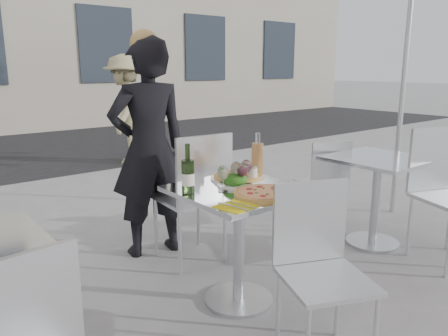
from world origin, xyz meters
TOP-DOWN VIEW (x-y plane):
  - ground at (0.00, 0.00)m, footprint 80.00×80.00m
  - street_asphalt at (0.00, 6.50)m, footprint 24.00×5.00m
  - main_table at (0.00, 0.00)m, footprint 0.72×0.72m
  - side_table_right at (1.50, 0.00)m, footprint 0.72×0.72m
  - chair_far at (0.11, 0.61)m, footprint 0.49×0.50m
  - chair_near at (-0.01, -0.63)m, footprint 0.54×0.55m
  - side_chair_rfar at (1.45, 0.49)m, footprint 0.51×0.51m
  - side_chair_rnear at (1.65, -0.47)m, footprint 0.60×0.61m
  - woman_diner at (-0.04, 1.03)m, footprint 0.68×0.51m
  - pedestrian_b at (1.36, 4.28)m, footprint 1.11×1.23m
  - pizza_near at (0.03, -0.19)m, footprint 0.36×0.36m
  - pizza_far at (0.14, 0.18)m, footprint 0.35×0.35m
  - salad_plate at (0.01, 0.06)m, footprint 0.22×0.22m
  - wine_bottle at (-0.31, 0.09)m, footprint 0.07×0.08m
  - carafe at (0.31, 0.18)m, footprint 0.08×0.08m
  - sugar_shaker at (0.17, 0.07)m, footprint 0.06×0.06m
  - wineglass_white_a at (-0.12, 0.01)m, footprint 0.07×0.07m
  - wineglass_white_b at (0.01, 0.05)m, footprint 0.07×0.07m
  - wineglass_red_a at (0.02, -0.01)m, footprint 0.07×0.07m
  - wineglass_red_b at (0.10, 0.05)m, footprint 0.07×0.07m
  - napkin_left at (-0.25, -0.26)m, footprint 0.21×0.21m
  - napkin_right at (0.27, -0.19)m, footprint 0.23×0.23m

SIDE VIEW (x-z plane):
  - ground at x=0.00m, z-range 0.00..0.00m
  - street_asphalt at x=0.00m, z-range 0.00..0.00m
  - side_chair_rfar at x=1.45m, z-range 0.08..0.91m
  - chair_near at x=-0.01m, z-range 0.08..0.98m
  - main_table at x=0.00m, z-range 0.16..0.91m
  - side_table_right at x=1.50m, z-range 0.16..0.91m
  - chair_far at x=0.11m, z-range 0.09..1.10m
  - side_chair_rnear at x=1.65m, z-range 0.09..1.11m
  - napkin_left at x=-0.25m, z-range 0.75..0.76m
  - napkin_right at x=0.27m, z-range 0.75..0.76m
  - pizza_near at x=0.03m, z-range 0.75..0.77m
  - pizza_far at x=0.14m, z-range 0.75..0.78m
  - salad_plate at x=0.01m, z-range 0.74..0.83m
  - sugar_shaker at x=0.17m, z-range 0.75..0.86m
  - pedestrian_b at x=1.36m, z-range 0.00..1.66m
  - woman_diner at x=-0.04m, z-range 0.00..1.69m
  - wineglass_white_a at x=-0.12m, z-range 0.78..0.94m
  - wineglass_white_b at x=0.01m, z-range 0.78..0.94m
  - wineglass_red_a at x=0.02m, z-range 0.78..0.94m
  - wineglass_red_b at x=0.10m, z-range 0.78..0.94m
  - wine_bottle at x=-0.31m, z-range 0.72..1.01m
  - carafe at x=0.31m, z-range 0.72..1.01m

